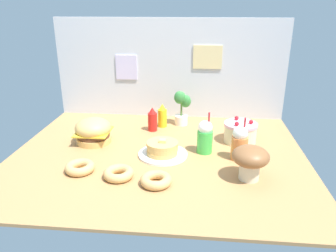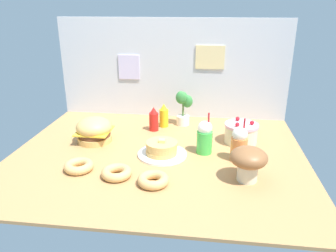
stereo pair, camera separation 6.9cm
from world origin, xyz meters
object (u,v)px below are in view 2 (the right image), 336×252
object	(u,v)px
layer_cake	(241,133)
mustard_bottle	(164,116)
donut_vanilla	(153,180)
ketchup_bottle	(154,120)
cream_soda_cup	(205,137)
orange_float_cup	(239,144)
donut_pink_glaze	(79,166)
burger	(94,130)
donut_chocolate	(117,172)
potted_plant	(183,107)
mushroom_stool	(248,160)
pancake_stack	(162,150)

from	to	relation	value
layer_cake	mustard_bottle	distance (m)	0.70
layer_cake	donut_vanilla	size ratio (longest dim) A/B	1.34
ketchup_bottle	cream_soda_cup	distance (m)	0.59
mustard_bottle	ketchup_bottle	bearing A→B (deg)	-124.23
orange_float_cup	donut_pink_glaze	bearing A→B (deg)	-164.56
donut_pink_glaze	donut_vanilla	xyz separation A→B (m)	(0.51, -0.11, 0.00)
cream_soda_cup	donut_vanilla	size ratio (longest dim) A/B	1.61
burger	donut_chocolate	distance (m)	0.62
donut_vanilla	donut_pink_glaze	bearing A→B (deg)	167.70
mustard_bottle	donut_vanilla	bearing A→B (deg)	-85.64
cream_soda_cup	layer_cake	bearing A→B (deg)	38.67
mustard_bottle	cream_soda_cup	distance (m)	0.62
mustard_bottle	cream_soda_cup	bearing A→B (deg)	-53.67
burger	orange_float_cup	distance (m)	1.11
ketchup_bottle	donut_chocolate	world-z (taller)	ketchup_bottle
burger	mustard_bottle	world-z (taller)	mustard_bottle
ketchup_bottle	layer_cake	bearing A→B (deg)	-13.56
donut_vanilla	cream_soda_cup	bearing A→B (deg)	58.99
cream_soda_cup	potted_plant	world-z (taller)	potted_plant
burger	donut_vanilla	xyz separation A→B (m)	(0.57, -0.58, -0.06)
mustard_bottle	mushroom_stool	size ratio (longest dim) A/B	0.91
mustard_bottle	donut_vanilla	size ratio (longest dim) A/B	1.08
cream_soda_cup	mushroom_stool	xyz separation A→B (m)	(0.27, -0.36, 0.01)
ketchup_bottle	mushroom_stool	distance (m)	1.03
donut_chocolate	potted_plant	size ratio (longest dim) A/B	0.61
donut_chocolate	potted_plant	distance (m)	1.05
ketchup_bottle	mushroom_stool	world-z (taller)	mushroom_stool
burger	cream_soda_cup	bearing A→B (deg)	-6.55
donut_vanilla	layer_cake	bearing A→B (deg)	51.19
donut_chocolate	ketchup_bottle	bearing A→B (deg)	83.28
layer_cake	donut_vanilla	distance (m)	0.90
layer_cake	orange_float_cup	world-z (taller)	orange_float_cup
donut_pink_glaze	donut_chocolate	distance (m)	0.27
burger	orange_float_cup	bearing A→B (deg)	-9.58
donut_chocolate	mushroom_stool	distance (m)	0.81
burger	donut_chocolate	xyz separation A→B (m)	(0.32, -0.52, -0.06)
ketchup_bottle	donut_pink_glaze	distance (m)	0.85
layer_cake	ketchup_bottle	xyz separation A→B (m)	(-0.71, 0.17, 0.02)
layer_cake	donut_chocolate	xyz separation A→B (m)	(-0.81, -0.65, -0.05)
layer_cake	orange_float_cup	xyz separation A→B (m)	(-0.04, -0.31, 0.04)
orange_float_cup	pancake_stack	bearing A→B (deg)	179.78
pancake_stack	layer_cake	xyz separation A→B (m)	(0.57, 0.30, 0.04)
orange_float_cup	donut_chocolate	world-z (taller)	orange_float_cup
layer_cake	ketchup_bottle	world-z (taller)	ketchup_bottle
donut_vanilla	potted_plant	size ratio (longest dim) A/B	0.61
burger	ketchup_bottle	world-z (taller)	ketchup_bottle
burger	potted_plant	xyz separation A→B (m)	(0.65, 0.47, 0.07)
cream_soda_cup	mushroom_stool	size ratio (longest dim) A/B	1.36
potted_plant	donut_vanilla	bearing A→B (deg)	-94.83
pancake_stack	donut_pink_glaze	distance (m)	0.58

